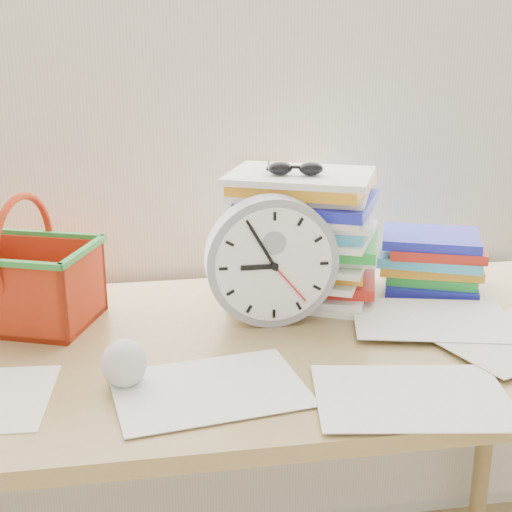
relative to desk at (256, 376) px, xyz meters
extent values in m
cube|color=silver|center=(0.00, 0.40, 0.67)|extent=(4.00, 0.04, 2.70)
cube|color=silver|center=(0.00, 0.38, 0.62)|extent=(2.40, 0.01, 2.50)
cube|color=olive|center=(0.00, 0.00, 0.06)|extent=(1.40, 0.70, 0.03)
cylinder|color=olive|center=(0.65, 0.30, -0.32)|extent=(0.04, 0.04, 0.72)
cylinder|color=gray|center=(0.04, 0.08, 0.20)|extent=(0.25, 0.05, 0.25)
sphere|color=silver|center=(-0.24, -0.13, 0.11)|extent=(0.08, 0.08, 0.08)
camera|label=1|loc=(-0.20, -1.18, 0.62)|focal=50.00mm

